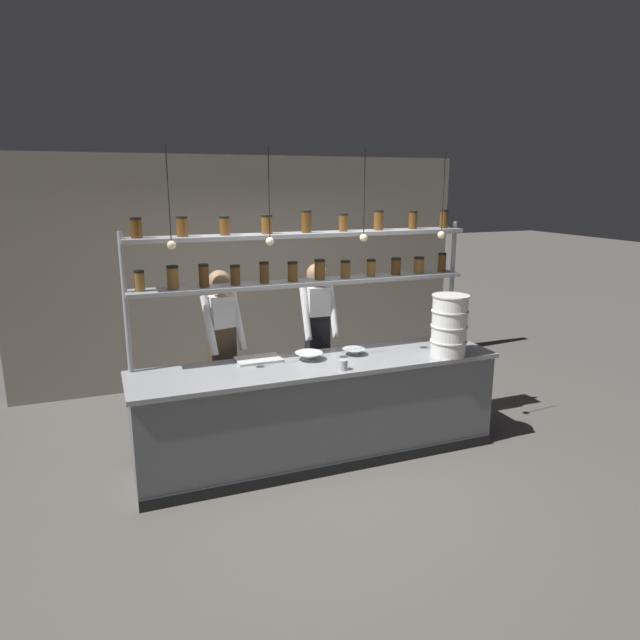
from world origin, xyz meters
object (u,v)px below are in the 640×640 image
object	(u,v)px
chef_left	(222,347)
chef_center	(318,333)
container_stack	(449,325)
prep_bowl_near_left	(354,352)
spice_shelf_unit	(305,263)
serving_cup_front	(343,365)
cutting_board	(259,359)
prep_bowl_center_front	(309,356)

from	to	relation	value
chef_left	chef_center	xyz separation A→B (m)	(1.01, 0.13, -0.00)
chef_left	container_stack	size ratio (longest dim) A/B	3.01
prep_bowl_near_left	chef_center	bearing A→B (deg)	101.82
chef_left	chef_center	distance (m)	1.02
spice_shelf_unit	chef_center	distance (m)	0.90
container_stack	serving_cup_front	world-z (taller)	container_stack
spice_shelf_unit	cutting_board	xyz separation A→B (m)	(-0.49, -0.09, -0.84)
chef_left	prep_bowl_center_front	world-z (taller)	chef_left
spice_shelf_unit	chef_center	bearing A→B (deg)	54.38
container_stack	cutting_board	bearing A→B (deg)	164.56
chef_left	chef_center	bearing A→B (deg)	-6.86
cutting_board	serving_cup_front	size ratio (longest dim) A/B	4.44
cutting_board	prep_bowl_near_left	size ratio (longest dim) A/B	1.86
spice_shelf_unit	prep_bowl_center_front	world-z (taller)	spice_shelf_unit
container_stack	prep_bowl_near_left	size ratio (longest dim) A/B	2.65
container_stack	prep_bowl_center_front	world-z (taller)	container_stack
prep_bowl_near_left	serving_cup_front	world-z (taller)	serving_cup_front
chef_left	prep_bowl_near_left	size ratio (longest dim) A/B	7.97
container_stack	spice_shelf_unit	bearing A→B (deg)	155.00
spice_shelf_unit	container_stack	distance (m)	1.45
spice_shelf_unit	container_stack	size ratio (longest dim) A/B	5.66
chef_center	cutting_board	size ratio (longest dim) A/B	4.27
container_stack	prep_bowl_near_left	bearing A→B (deg)	158.39
spice_shelf_unit	prep_bowl_near_left	size ratio (longest dim) A/B	14.98
container_stack	prep_bowl_near_left	world-z (taller)	container_stack
spice_shelf_unit	prep_bowl_center_front	size ratio (longest dim) A/B	12.72
cutting_board	serving_cup_front	xyz separation A→B (m)	(0.61, -0.52, 0.03)
cutting_board	prep_bowl_near_left	distance (m)	0.89
chef_left	spice_shelf_unit	bearing A→B (deg)	-31.92
spice_shelf_unit	cutting_board	world-z (taller)	spice_shelf_unit
prep_bowl_center_front	serving_cup_front	xyz separation A→B (m)	(0.17, -0.38, 0.01)
chef_center	prep_bowl_near_left	bearing A→B (deg)	-76.87
chef_center	container_stack	bearing A→B (deg)	-43.33
chef_left	serving_cup_front	xyz separation A→B (m)	(0.86, -0.85, -0.03)
prep_bowl_near_left	container_stack	bearing A→B (deg)	-21.61
cutting_board	prep_bowl_center_front	bearing A→B (deg)	-17.79
chef_center	container_stack	xyz separation A→B (m)	(0.94, -0.93, 0.22)
chef_left	cutting_board	bearing A→B (deg)	-66.39
cutting_board	container_stack	bearing A→B (deg)	-15.44
prep_bowl_near_left	serving_cup_front	size ratio (longest dim) A/B	2.38
prep_bowl_near_left	serving_cup_front	bearing A→B (deg)	-126.15
prep_bowl_near_left	prep_bowl_center_front	distance (m)	0.45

